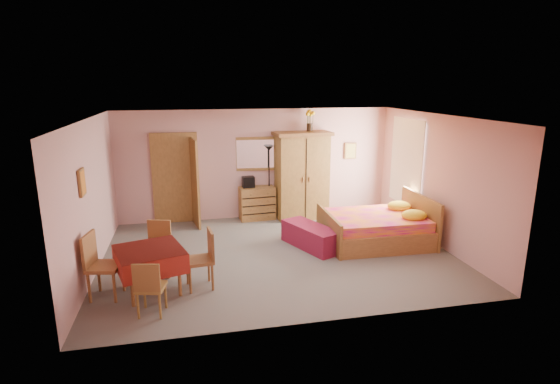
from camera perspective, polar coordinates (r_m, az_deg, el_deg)
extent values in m
plane|color=#655F59|center=(8.44, -0.24, -8.11)|extent=(6.50, 6.50, 0.00)
plane|color=brown|center=(7.84, -0.26, 9.76)|extent=(6.50, 6.50, 0.00)
cube|color=#C99392|center=(10.45, -3.07, 3.65)|extent=(6.50, 0.10, 2.60)
cube|color=#C99392|center=(5.72, 4.92, -5.30)|extent=(6.50, 0.10, 2.60)
cube|color=#C99392|center=(8.05, -23.52, -0.69)|extent=(0.10, 5.00, 2.60)
cube|color=#C99392|center=(9.26, 19.86, 1.45)|extent=(0.10, 5.00, 2.60)
cube|color=#9E6B35|center=(10.36, -13.46, 1.63)|extent=(1.06, 0.12, 2.15)
cube|color=white|center=(10.22, 16.24, 3.73)|extent=(0.08, 1.40, 1.95)
cube|color=orange|center=(7.39, -24.46, 1.15)|extent=(0.04, 0.32, 0.42)
cube|color=#D8BF59|center=(10.99, 9.18, 5.33)|extent=(0.30, 0.04, 0.40)
cube|color=olive|center=(10.44, -3.00, -1.47)|extent=(0.86, 0.48, 0.79)
cube|color=white|center=(10.39, -3.27, 4.99)|extent=(1.02, 0.12, 0.81)
cube|color=black|center=(10.31, -4.16, 1.31)|extent=(0.29, 0.23, 0.26)
cube|color=black|center=(10.45, -1.43, 1.29)|extent=(0.26, 0.26, 1.75)
cube|color=olive|center=(10.40, 2.88, 2.15)|extent=(1.38, 0.79, 2.08)
cube|color=yellow|center=(10.37, 3.91, 9.31)|extent=(0.21, 0.21, 0.50)
cube|color=#CA1381|center=(9.11, 12.32, -3.58)|extent=(2.11, 1.68, 0.96)
cube|color=maroon|center=(8.73, 4.03, -5.81)|extent=(0.98, 1.42, 0.45)
cube|color=maroon|center=(7.18, -16.52, -9.80)|extent=(1.20, 1.20, 0.71)
cube|color=olive|center=(6.52, -16.50, -11.76)|extent=(0.45, 0.45, 0.83)
cube|color=#A36F37|center=(7.77, -15.81, -7.12)|extent=(0.51, 0.51, 0.90)
cube|color=#A26436|center=(7.18, -21.91, -8.92)|extent=(0.55, 0.55, 1.02)
cube|color=brown|center=(7.10, -10.52, -8.67)|extent=(0.47, 0.47, 0.95)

